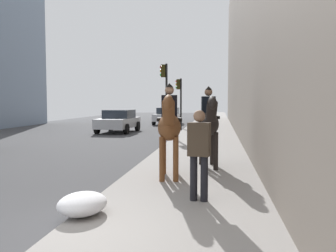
% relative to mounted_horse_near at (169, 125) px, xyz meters
% --- Properties ---
extents(sidewalk_slab, '(120.00, 3.36, 0.12)m').
position_rel_mounted_horse_near_xyz_m(sidewalk_slab, '(-4.17, -0.50, -1.34)').
color(sidewalk_slab, gray).
rests_on(sidewalk_slab, ground).
extents(mounted_horse_near, '(2.15, 0.72, 2.30)m').
position_rel_mounted_horse_near_xyz_m(mounted_horse_near, '(0.00, 0.00, 0.00)').
color(mounted_horse_near, brown).
rests_on(mounted_horse_near, sidewalk_slab).
extents(mounted_horse_far, '(2.15, 0.75, 2.29)m').
position_rel_mounted_horse_near_xyz_m(mounted_horse_far, '(1.56, -0.90, -0.01)').
color(mounted_horse_far, black).
rests_on(mounted_horse_far, sidewalk_slab).
extents(pedestrian_greeting, '(0.31, 0.43, 1.70)m').
position_rel_mounted_horse_near_xyz_m(pedestrian_greeting, '(-1.97, -0.82, -0.31)').
color(pedestrian_greeting, black).
rests_on(pedestrian_greeting, sidewalk_slab).
extents(car_mid_lane, '(4.21, 2.24, 1.44)m').
position_rel_mounted_horse_near_xyz_m(car_mid_lane, '(22.99, 3.22, -0.65)').
color(car_mid_lane, silver).
rests_on(car_mid_lane, ground).
extents(car_far_lane, '(4.18, 2.24, 1.44)m').
position_rel_mounted_horse_near_xyz_m(car_far_lane, '(14.22, 5.21, -0.66)').
color(car_far_lane, '#B7BABF').
rests_on(car_far_lane, ground).
extents(traffic_light_near_curb, '(0.20, 0.44, 4.09)m').
position_rel_mounted_horse_near_xyz_m(traffic_light_near_curb, '(11.82, 1.83, 1.33)').
color(traffic_light_near_curb, black).
rests_on(traffic_light_near_curb, ground).
extents(traffic_light_far_curb, '(0.20, 0.44, 3.57)m').
position_rel_mounted_horse_near_xyz_m(traffic_light_far_curb, '(16.82, 1.53, 1.00)').
color(traffic_light_far_curb, black).
rests_on(traffic_light_far_curb, ground).
extents(snow_pile_near, '(1.02, 0.78, 0.35)m').
position_rel_mounted_horse_near_xyz_m(snow_pile_near, '(-3.06, 1.04, -1.11)').
color(snow_pile_near, white).
rests_on(snow_pile_near, sidewalk_slab).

